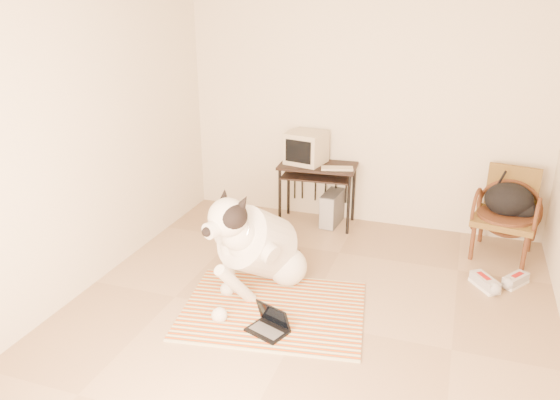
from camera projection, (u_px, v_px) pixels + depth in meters
The scene contains 15 objects.
floor at pixel (302, 321), 4.45m from camera, with size 4.50×4.50×0.00m, color tan.
wall_back at pixel (363, 106), 5.95m from camera, with size 4.50×4.50×0.00m, color beige.
wall_front at pixel (130, 337), 1.98m from camera, with size 4.50×4.50×0.00m, color beige.
wall_left at pixel (76, 140), 4.57m from camera, with size 4.50×4.50×0.00m, color beige.
rug at pixel (273, 310), 4.60m from camera, with size 1.66×1.37×0.02m.
dog at pixel (258, 246), 4.83m from camera, with size 0.78×1.43×1.05m.
laptop at pixel (270, 324), 4.29m from camera, with size 0.37×0.32×0.22m.
computer_desk at pixel (317, 174), 6.10m from camera, with size 0.88×0.53×0.71m.
crt_monitor at pixel (306, 148), 6.08m from camera, with size 0.46×0.44×0.35m.
desk_keyboard at pixel (337, 168), 5.92m from camera, with size 0.34×0.13×0.02m, color #BAAD92.
pc_tower at pixel (332, 208), 6.24m from camera, with size 0.20×0.42×0.38m.
rattan_chair at pixel (506, 213), 5.45m from camera, with size 0.67×0.66×0.88m.
backpack at pixel (511, 201), 5.42m from camera, with size 0.50×0.38×0.34m.
sneaker_left at pixel (485, 283), 4.94m from camera, with size 0.28×0.32×0.11m.
sneaker_right at pixel (515, 281), 4.99m from camera, with size 0.26×0.30×0.10m.
Camera 1 is at (1.06, -3.65, 2.53)m, focal length 35.00 mm.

